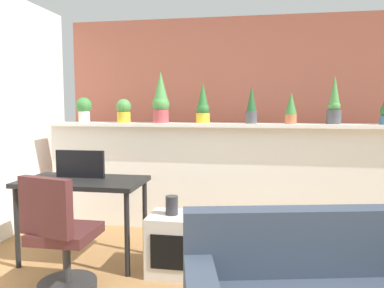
# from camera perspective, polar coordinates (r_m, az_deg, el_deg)

# --- Properties ---
(divider_wall) EXTENTS (4.12, 0.16, 1.18)m
(divider_wall) POSITION_cam_1_polar(r_m,az_deg,el_deg) (4.30, 4.96, -5.26)
(divider_wall) COLOR white
(divider_wall) RESTS_ON ground
(plant_shelf) EXTENTS (4.12, 0.29, 0.04)m
(plant_shelf) POSITION_cam_1_polar(r_m,az_deg,el_deg) (4.18, 4.99, 2.86)
(plant_shelf) COLOR white
(plant_shelf) RESTS_ON divider_wall
(brick_wall_behind) EXTENTS (4.12, 0.10, 2.50)m
(brick_wall_behind) POSITION_cam_1_polar(r_m,az_deg,el_deg) (4.82, 5.63, 3.84)
(brick_wall_behind) COLOR #9E5442
(brick_wall_behind) RESTS_ON ground
(potted_plant_0) EXTENTS (0.19, 0.19, 0.29)m
(potted_plant_0) POSITION_cam_1_polar(r_m,az_deg,el_deg) (4.62, -15.99, 5.20)
(potted_plant_0) COLOR silver
(potted_plant_0) RESTS_ON plant_shelf
(potted_plant_1) EXTENTS (0.17, 0.17, 0.27)m
(potted_plant_1) POSITION_cam_1_polar(r_m,az_deg,el_deg) (4.40, -10.27, 5.02)
(potted_plant_1) COLOR gold
(potted_plant_1) RESTS_ON plant_shelf
(potted_plant_2) EXTENTS (0.20, 0.20, 0.57)m
(potted_plant_2) POSITION_cam_1_polar(r_m,az_deg,el_deg) (4.29, -4.74, 6.74)
(potted_plant_2) COLOR #B7474C
(potted_plant_2) RESTS_ON plant_shelf
(potted_plant_3) EXTENTS (0.15, 0.15, 0.45)m
(potted_plant_3) POSITION_cam_1_polar(r_m,az_deg,el_deg) (4.23, 1.65, 5.82)
(potted_plant_3) COLOR gold
(potted_plant_3) RESTS_ON plant_shelf
(potted_plant_4) EXTENTS (0.12, 0.12, 0.41)m
(potted_plant_4) POSITION_cam_1_polar(r_m,az_deg,el_deg) (4.16, 8.95, 5.67)
(potted_plant_4) COLOR #4C4C51
(potted_plant_4) RESTS_ON plant_shelf
(potted_plant_5) EXTENTS (0.12, 0.12, 0.33)m
(potted_plant_5) POSITION_cam_1_polar(r_m,az_deg,el_deg) (4.17, 14.70, 5.26)
(potted_plant_5) COLOR #C66B42
(potted_plant_5) RESTS_ON plant_shelf
(potted_plant_6) EXTENTS (0.15, 0.15, 0.51)m
(potted_plant_6) POSITION_cam_1_polar(r_m,az_deg,el_deg) (4.26, 20.66, 5.69)
(potted_plant_6) COLOR #4C4C51
(potted_plant_6) RESTS_ON plant_shelf
(desk) EXTENTS (1.10, 0.60, 0.75)m
(desk) POSITION_cam_1_polar(r_m,az_deg,el_deg) (3.57, -16.13, -6.49)
(desk) COLOR black
(desk) RESTS_ON ground
(tv_monitor) EXTENTS (0.46, 0.04, 0.25)m
(tv_monitor) POSITION_cam_1_polar(r_m,az_deg,el_deg) (3.62, -16.52, -2.91)
(tv_monitor) COLOR black
(tv_monitor) RESTS_ON desk
(office_chair) EXTENTS (0.49, 0.49, 0.91)m
(office_chair) POSITION_cam_1_polar(r_m,az_deg,el_deg) (3.06, -19.20, -14.00)
(office_chair) COLOR #262628
(office_chair) RESTS_ON ground
(side_cube_shelf) EXTENTS (0.40, 0.41, 0.50)m
(side_cube_shelf) POSITION_cam_1_polar(r_m,az_deg,el_deg) (3.30, -2.90, -14.76)
(side_cube_shelf) COLOR silver
(side_cube_shelf) RESTS_ON ground
(vase_on_shelf) EXTENTS (0.11, 0.11, 0.16)m
(vase_on_shelf) POSITION_cam_1_polar(r_m,az_deg,el_deg) (3.21, -3.07, -9.22)
(vase_on_shelf) COLOR #2D2D33
(vase_on_shelf) RESTS_ON side_cube_shelf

